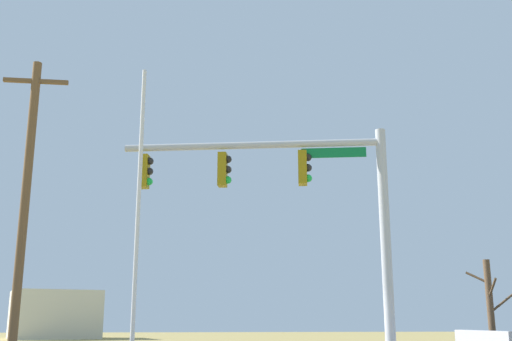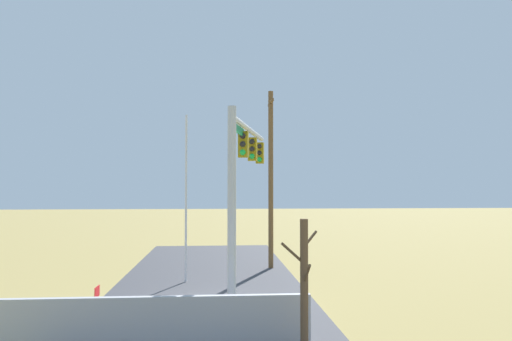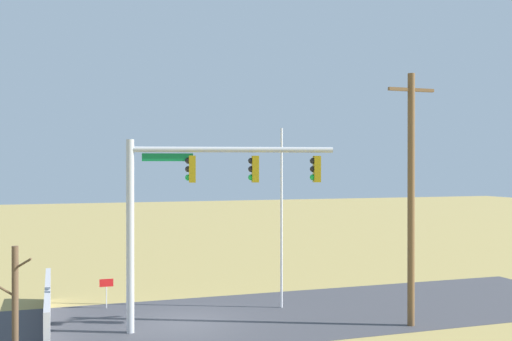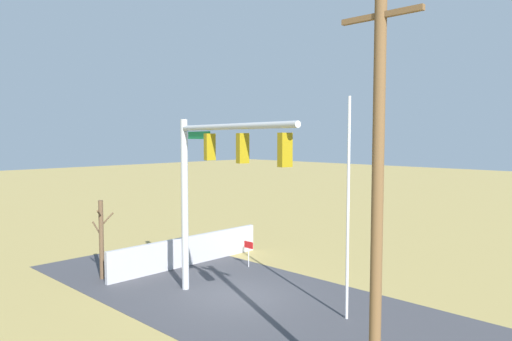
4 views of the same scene
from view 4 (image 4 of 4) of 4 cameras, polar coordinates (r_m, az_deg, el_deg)
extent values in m
plane|color=#9E894C|center=(19.07, -2.39, -14.76)|extent=(160.00, 160.00, 0.00)
cube|color=#3D3D42|center=(16.57, 7.64, -17.75)|extent=(28.00, 8.00, 0.01)
cube|color=#B7B5AD|center=(20.84, -10.12, -13.17)|extent=(6.00, 6.00, 0.01)
cube|color=#A8A8AD|center=(23.36, -8.05, -9.49)|extent=(0.20, 8.62, 1.39)
cylinder|color=#B2B5BA|center=(19.30, -8.52, -4.13)|extent=(0.28, 0.28, 6.84)
cylinder|color=#B2B5BA|center=(15.87, -3.13, 5.26)|extent=(7.14, 1.79, 0.20)
cube|color=#0F7238|center=(17.92, -6.86, 4.21)|extent=(1.76, 0.42, 0.28)
cube|color=#937A0F|center=(17.14, -5.56, 2.82)|extent=(0.31, 0.40, 0.96)
sphere|color=black|center=(17.27, -5.79, 3.82)|extent=(0.22, 0.22, 0.22)
sphere|color=black|center=(17.28, -5.79, 2.83)|extent=(0.22, 0.22, 0.22)
sphere|color=green|center=(17.29, -5.78, 1.84)|extent=(0.22, 0.22, 0.22)
cube|color=#937A0F|center=(15.18, -1.61, 2.68)|extent=(0.31, 0.40, 0.96)
sphere|color=black|center=(15.30, -1.90, 3.81)|extent=(0.22, 0.22, 0.22)
sphere|color=black|center=(15.31, -1.90, 2.69)|extent=(0.22, 0.22, 0.22)
sphere|color=green|center=(15.32, -1.90, 1.57)|extent=(0.22, 0.22, 0.22)
cube|color=#937A0F|center=(13.31, 3.48, 2.48)|extent=(0.31, 0.40, 0.96)
sphere|color=black|center=(13.43, 3.10, 3.78)|extent=(0.22, 0.22, 0.22)
sphere|color=black|center=(13.43, 3.10, 2.50)|extent=(0.22, 0.22, 0.22)
sphere|color=green|center=(13.44, 3.09, 1.22)|extent=(0.22, 0.22, 0.22)
cylinder|color=silver|center=(16.21, 10.94, -4.57)|extent=(0.10, 0.10, 7.49)
cylinder|color=brown|center=(10.72, 14.30, -4.09)|extent=(0.26, 0.26, 9.31)
cube|color=brown|center=(10.92, 14.69, 17.50)|extent=(1.90, 0.12, 0.12)
cylinder|color=brown|center=(21.78, -18.00, -7.89)|extent=(0.20, 0.20, 3.43)
cylinder|color=brown|center=(22.02, -18.47, -6.63)|extent=(0.78, 0.07, 0.57)
cylinder|color=brown|center=(21.27, -18.24, -4.91)|extent=(0.54, 0.47, 0.39)
cylinder|color=brown|center=(21.73, -17.37, -5.58)|extent=(0.12, 0.61, 0.55)
cylinder|color=silver|center=(22.87, -0.89, -10.38)|extent=(0.04, 0.04, 0.90)
cube|color=red|center=(22.73, -0.89, -8.89)|extent=(0.56, 0.02, 0.32)
camera|label=1|loc=(29.35, 24.57, -5.15)|focal=43.07mm
camera|label=2|loc=(33.27, -24.53, 0.34)|focal=34.46mm
camera|label=3|loc=(20.45, -75.11, 0.18)|focal=42.38mm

